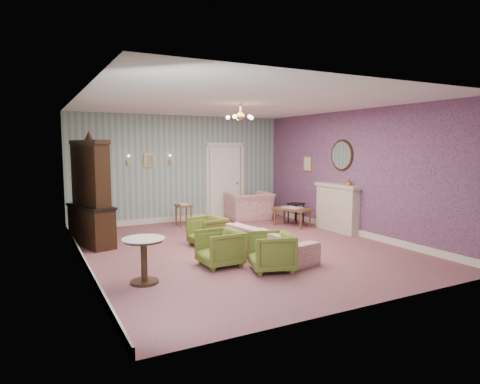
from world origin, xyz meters
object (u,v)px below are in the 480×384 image
pedestal_table (144,261)px  fireplace (337,208)px  side_table_black (296,213)px  wingback_chair (249,202)px  olive_chair_b (220,246)px  olive_chair_a (271,250)px  coffee_table (292,217)px  sofa_chintz (266,236)px  olive_chair_c (207,230)px  dresser (90,190)px

pedestal_table → fireplace: bearing=17.9°
side_table_black → wingback_chair: bearing=133.6°
wingback_chair → side_table_black: size_ratio=2.21×
olive_chair_b → pedestal_table: size_ratio=0.99×
olive_chair_a → side_table_black: bearing=157.2°
wingback_chair → coffee_table: (0.53, -1.35, -0.27)m
sofa_chintz → olive_chair_b: bearing=85.7°
olive_chair_c → sofa_chintz: bearing=14.0°
pedestal_table → dresser: bearing=96.9°
olive_chair_c → side_table_black: bearing=101.0°
sofa_chintz → wingback_chair: wingback_chair is taller
sofa_chintz → fireplace: (2.75, 1.23, 0.19)m
coffee_table → fireplace: bearing=-60.0°
sofa_chintz → coffee_table: 3.12m
olive_chair_b → olive_chair_c: bearing=163.5°
olive_chair_a → side_table_black: (2.91, 3.43, -0.08)m
olive_chair_a → dresser: dresser is taller
olive_chair_c → coffee_table: olive_chair_c is taller
pedestal_table → wingback_chair: bearing=45.1°
olive_chair_b → coffee_table: olive_chair_b is taller
dresser → fireplace: size_ratio=1.66×
wingback_chair → sofa_chintz: bearing=71.1°
sofa_chintz → fireplace: size_ratio=1.42×
olive_chair_c → sofa_chintz: size_ratio=0.34×
wingback_chair → side_table_black: bearing=138.8°
wingback_chair → coffee_table: bearing=116.7°
olive_chair_c → coffee_table: size_ratio=0.70×
olive_chair_b → pedestal_table: (-1.39, -0.30, 0.00)m
olive_chair_c → dresser: 2.56m
wingback_chair → side_table_black: wingback_chair is taller
olive_chair_a → coffee_table: bearing=157.8°
wingback_chair → pedestal_table: size_ratio=1.69×
olive_chair_c → sofa_chintz: sofa_chintz is taller
coffee_table → pedestal_table: bearing=-149.4°
dresser → coffee_table: 5.00m
olive_chair_b → side_table_black: (3.56, 2.78, -0.08)m
olive_chair_b → olive_chair_c: (0.38, 1.45, -0.01)m
olive_chair_c → side_table_black: 3.44m
olive_chair_a → dresser: (-2.39, 3.24, 0.81)m
olive_chair_a → olive_chair_b: (-0.65, 0.65, -0.01)m
olive_chair_b → side_table_black: bearing=126.4°
olive_chair_c → side_table_black: size_ratio=1.24×
fireplace → side_table_black: (-0.21, 1.42, -0.31)m
olive_chair_b → wingback_chair: wingback_chair is taller
dresser → olive_chair_a: bearing=-69.9°
olive_chair_c → pedestal_table: bearing=-57.3°
wingback_chair → fireplace: (1.13, -2.38, 0.06)m
sofa_chintz → wingback_chair: bearing=-36.0°
coffee_table → pedestal_table: size_ratio=1.36×
sofa_chintz → side_table_black: size_ratio=3.70×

